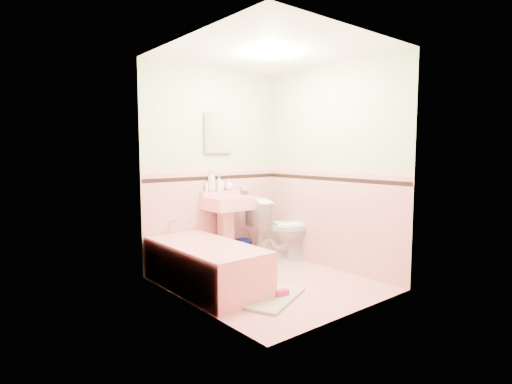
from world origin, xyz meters
TOP-DOWN VIEW (x-y plane):
  - floor at (0.00, 0.00)m, footprint 2.20×2.20m
  - ceiling at (0.00, 0.00)m, footprint 2.20×2.20m
  - wall_back at (0.00, 1.10)m, footprint 2.50×0.00m
  - wall_front at (0.00, -1.10)m, footprint 2.50×0.00m
  - wall_left at (-1.00, 0.00)m, footprint 0.00×2.50m
  - wall_right at (1.00, 0.00)m, footprint 0.00×2.50m
  - wainscot_back at (0.00, 1.09)m, footprint 2.00×0.00m
  - wainscot_front at (0.00, -1.09)m, footprint 2.00×0.00m
  - wainscot_left at (-0.99, 0.00)m, footprint 0.00×2.20m
  - wainscot_right at (0.99, 0.00)m, footprint 0.00×2.20m
  - accent_back at (0.00, 1.08)m, footprint 2.00×0.00m
  - accent_front at (0.00, -1.08)m, footprint 2.00×0.00m
  - accent_left at (-0.98, 0.00)m, footprint 0.00×2.20m
  - accent_right at (0.98, 0.00)m, footprint 0.00×2.20m
  - cap_back at (0.00, 1.08)m, footprint 2.00×0.00m
  - cap_front at (0.00, -1.08)m, footprint 2.00×0.00m
  - cap_left at (-0.98, 0.00)m, footprint 0.00×2.20m
  - cap_right at (0.98, 0.00)m, footprint 0.00×2.20m
  - bathtub at (-0.63, 0.33)m, footprint 0.70×1.50m
  - tub_faucet at (-0.63, 1.05)m, footprint 0.04×0.12m
  - sink at (0.05, 0.86)m, footprint 0.57×0.48m
  - sink_faucet at (0.05, 1.00)m, footprint 0.02×0.02m
  - medicine_cabinet at (0.05, 1.07)m, footprint 0.39×0.04m
  - soap_dish at (0.47, 1.06)m, footprint 0.12×0.07m
  - soap_bottle_left at (-0.08, 1.04)m, footprint 0.13×0.13m
  - soap_bottle_mid at (0.03, 1.04)m, footprint 0.09×0.09m
  - soap_bottle_right at (0.18, 1.04)m, footprint 0.14×0.14m
  - tube at (-0.15, 1.04)m, footprint 0.04×0.04m
  - toilet at (0.75, 0.65)m, footprint 0.93×0.67m
  - bucket at (0.36, 0.98)m, footprint 0.35×0.35m
  - bath_mat at (-0.33, -0.34)m, footprint 0.91×0.78m
  - shoe at (-0.23, -0.42)m, footprint 0.15×0.09m

SIDE VIEW (x-z plane):
  - floor at x=0.00m, z-range 0.00..0.00m
  - bath_mat at x=-0.33m, z-range 0.00..0.03m
  - shoe at x=-0.23m, z-range 0.03..0.09m
  - bucket at x=0.36m, z-range 0.00..0.28m
  - bathtub at x=-0.63m, z-range 0.00..0.45m
  - toilet at x=0.75m, z-range 0.00..0.86m
  - sink at x=0.05m, z-range 0.00..0.89m
  - wainscot_back at x=0.00m, z-range -0.40..1.60m
  - wainscot_front at x=0.00m, z-range -0.40..1.60m
  - wainscot_left at x=-0.99m, z-range -0.50..1.70m
  - wainscot_right at x=0.99m, z-range -0.50..1.70m
  - tub_faucet at x=-0.63m, z-range 0.61..0.65m
  - sink_faucet at x=0.05m, z-range 0.90..1.00m
  - soap_dish at x=0.47m, z-range 0.93..0.97m
  - tube at x=-0.15m, z-range 0.95..1.07m
  - soap_bottle_right at x=0.18m, z-range 0.95..1.10m
  - soap_bottle_mid at x=0.03m, z-range 0.95..1.15m
  - soap_bottle_left at x=-0.08m, z-range 0.95..1.22m
  - accent_left at x=-0.98m, z-range 0.02..2.22m
  - accent_right at x=0.98m, z-range 0.02..2.22m
  - accent_back at x=0.00m, z-range 0.12..2.12m
  - accent_front at x=0.00m, z-range 0.12..2.12m
  - cap_back at x=0.00m, z-range 0.22..2.22m
  - cap_front at x=0.00m, z-range 0.22..2.22m
  - cap_left at x=-0.98m, z-range 0.12..2.32m
  - cap_right at x=0.98m, z-range 0.12..2.32m
  - wall_back at x=0.00m, z-range 0.00..2.50m
  - wall_front at x=0.00m, z-range 0.00..2.50m
  - wall_left at x=-1.00m, z-range 0.00..2.50m
  - wall_right at x=1.00m, z-range 0.00..2.50m
  - medicine_cabinet at x=0.05m, z-range 1.45..1.95m
  - ceiling at x=0.00m, z-range 2.50..2.50m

